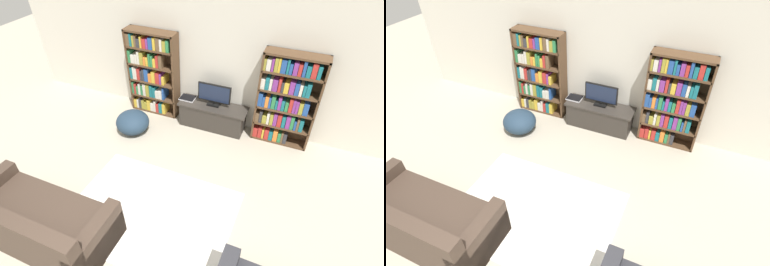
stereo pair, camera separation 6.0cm
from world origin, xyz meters
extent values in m
cube|color=silver|center=(0.00, 4.23, 1.30)|extent=(8.80, 0.06, 2.60)
cube|color=#513823|center=(-1.87, 4.03, 0.87)|extent=(0.04, 0.30, 1.74)
cube|color=#513823|center=(-0.89, 4.03, 0.87)|extent=(0.04, 0.30, 1.74)
cube|color=#513823|center=(-1.38, 4.16, 0.87)|extent=(1.02, 0.04, 1.74)
cube|color=#513823|center=(-1.38, 4.03, 1.72)|extent=(1.02, 0.30, 0.04)
cube|color=#513823|center=(-1.38, 4.03, 0.02)|extent=(0.99, 0.30, 0.04)
cube|color=gold|center=(-1.82, 4.02, 0.13)|extent=(0.07, 0.24, 0.18)
cube|color=silver|center=(-1.76, 4.02, 0.13)|extent=(0.04, 0.24, 0.19)
cube|color=#333338|center=(-1.70, 4.02, 0.14)|extent=(0.06, 0.24, 0.20)
cube|color=#9E9333|center=(-1.64, 4.02, 0.14)|extent=(0.06, 0.24, 0.20)
cube|color=#9E9333|center=(-1.57, 4.02, 0.12)|extent=(0.07, 0.24, 0.17)
cube|color=gold|center=(-1.50, 4.02, 0.16)|extent=(0.07, 0.24, 0.24)
cube|color=silver|center=(-1.42, 4.02, 0.13)|extent=(0.08, 0.24, 0.19)
cube|color=silver|center=(-1.35, 4.02, 0.16)|extent=(0.04, 0.24, 0.25)
cube|color=#B72D28|center=(-1.29, 4.02, 0.13)|extent=(0.06, 0.24, 0.20)
cube|color=#196B75|center=(-1.22, 4.02, 0.15)|extent=(0.07, 0.24, 0.22)
cube|color=gold|center=(-1.14, 4.02, 0.15)|extent=(0.07, 0.24, 0.23)
cube|color=#513823|center=(-1.38, 4.03, 0.37)|extent=(0.99, 0.30, 0.04)
cube|color=#2D7F47|center=(-1.83, 4.02, 0.51)|extent=(0.04, 0.24, 0.26)
cube|color=#B72D28|center=(-1.78, 4.02, 0.50)|extent=(0.04, 0.24, 0.22)
cube|color=#2D7F47|center=(-1.73, 4.02, 0.47)|extent=(0.04, 0.24, 0.17)
cube|color=silver|center=(-1.68, 4.02, 0.50)|extent=(0.05, 0.24, 0.24)
cube|color=#2D7F47|center=(-1.63, 4.02, 0.49)|extent=(0.05, 0.24, 0.20)
cube|color=silver|center=(-1.57, 4.02, 0.51)|extent=(0.06, 0.24, 0.26)
cube|color=#9E9333|center=(-1.49, 4.02, 0.51)|extent=(0.08, 0.24, 0.26)
cube|color=#196B75|center=(-1.41, 4.02, 0.51)|extent=(0.06, 0.24, 0.26)
cube|color=#196B75|center=(-1.35, 4.02, 0.50)|extent=(0.06, 0.24, 0.23)
cube|color=silver|center=(-1.28, 4.02, 0.47)|extent=(0.06, 0.24, 0.17)
cube|color=silver|center=(-1.20, 4.02, 0.48)|extent=(0.08, 0.24, 0.18)
cube|color=#234C99|center=(-1.14, 4.02, 0.51)|extent=(0.04, 0.24, 0.25)
cube|color=#513823|center=(-1.38, 4.03, 0.71)|extent=(0.99, 0.30, 0.04)
cube|color=#196B75|center=(-1.83, 4.02, 0.85)|extent=(0.06, 0.24, 0.23)
cube|color=silver|center=(-1.77, 4.02, 0.86)|extent=(0.04, 0.24, 0.26)
cube|color=silver|center=(-1.73, 4.02, 0.85)|extent=(0.04, 0.24, 0.24)
cube|color=#B72D28|center=(-1.66, 4.02, 0.85)|extent=(0.06, 0.24, 0.24)
cube|color=#333338|center=(-1.60, 4.02, 0.83)|extent=(0.04, 0.24, 0.20)
cube|color=#333338|center=(-1.56, 4.02, 0.85)|extent=(0.04, 0.24, 0.24)
cube|color=#234C99|center=(-1.49, 4.02, 0.86)|extent=(0.08, 0.24, 0.26)
cube|color=orange|center=(-1.41, 4.02, 0.82)|extent=(0.07, 0.24, 0.18)
cube|color=gold|center=(-1.33, 4.02, 0.85)|extent=(0.08, 0.24, 0.24)
cube|color=#B72D28|center=(-1.24, 4.02, 0.84)|extent=(0.08, 0.24, 0.23)
cube|color=#7F338C|center=(-1.17, 4.02, 0.84)|extent=(0.04, 0.24, 0.22)
cube|color=gold|center=(-1.12, 4.02, 0.82)|extent=(0.06, 0.24, 0.17)
cube|color=#513823|center=(-1.38, 4.03, 1.06)|extent=(0.99, 0.30, 0.04)
cube|color=#2D7F47|center=(-1.83, 4.02, 1.20)|extent=(0.05, 0.24, 0.25)
cube|color=silver|center=(-1.75, 4.02, 1.16)|extent=(0.08, 0.24, 0.17)
cube|color=silver|center=(-1.68, 4.02, 1.17)|extent=(0.05, 0.24, 0.18)
cube|color=silver|center=(-1.63, 4.02, 1.21)|extent=(0.05, 0.24, 0.25)
cube|color=#9E9333|center=(-1.56, 4.02, 1.20)|extent=(0.07, 0.24, 0.25)
cube|color=orange|center=(-1.49, 4.02, 1.16)|extent=(0.05, 0.24, 0.16)
cube|color=gold|center=(-1.44, 4.02, 1.16)|extent=(0.05, 0.24, 0.17)
cube|color=#2D7F47|center=(-1.38, 4.02, 1.20)|extent=(0.04, 0.24, 0.25)
cube|color=#2D7F47|center=(-1.34, 4.02, 1.19)|extent=(0.04, 0.24, 0.22)
cube|color=gold|center=(-1.28, 4.02, 1.16)|extent=(0.06, 0.24, 0.17)
cube|color=#B72D28|center=(-1.22, 4.02, 1.20)|extent=(0.05, 0.24, 0.24)
cube|color=brown|center=(-1.15, 4.02, 1.20)|extent=(0.07, 0.24, 0.25)
cube|color=#513823|center=(-1.38, 4.03, 1.41)|extent=(0.99, 0.30, 0.04)
cube|color=brown|center=(-1.82, 4.02, 1.54)|extent=(0.08, 0.24, 0.23)
cube|color=#196B75|center=(-1.75, 4.02, 1.54)|extent=(0.05, 0.24, 0.24)
cube|color=#9E9333|center=(-1.70, 4.02, 1.53)|extent=(0.04, 0.24, 0.21)
cube|color=brown|center=(-1.65, 4.02, 1.53)|extent=(0.04, 0.24, 0.22)
cube|color=#333338|center=(-1.59, 4.02, 1.51)|extent=(0.07, 0.24, 0.16)
cube|color=gold|center=(-1.53, 4.02, 1.53)|extent=(0.04, 0.24, 0.21)
cube|color=#B72D28|center=(-1.47, 4.02, 1.52)|extent=(0.08, 0.24, 0.18)
cube|color=#7F338C|center=(-1.40, 4.02, 1.52)|extent=(0.04, 0.24, 0.19)
cube|color=#234C99|center=(-1.33, 4.02, 1.54)|extent=(0.08, 0.24, 0.22)
cube|color=gold|center=(-1.25, 4.02, 1.54)|extent=(0.05, 0.24, 0.23)
cube|color=brown|center=(-1.18, 4.02, 1.55)|extent=(0.07, 0.24, 0.24)
cube|color=silver|center=(-1.11, 4.02, 1.54)|extent=(0.05, 0.24, 0.23)
cube|color=#9E9333|center=(-1.05, 4.02, 1.53)|extent=(0.07, 0.24, 0.20)
cube|color=#2D7F47|center=(-0.98, 4.02, 1.54)|extent=(0.06, 0.24, 0.22)
cube|color=#513823|center=(0.74, 4.03, 0.87)|extent=(0.04, 0.30, 1.74)
cube|color=#513823|center=(1.73, 4.03, 0.87)|extent=(0.04, 0.30, 1.74)
cube|color=#513823|center=(1.24, 4.16, 0.87)|extent=(1.02, 0.04, 1.74)
cube|color=#513823|center=(1.24, 4.03, 1.72)|extent=(1.02, 0.30, 0.04)
cube|color=#513823|center=(1.24, 4.03, 0.02)|extent=(0.99, 0.30, 0.04)
cube|color=#B72D28|center=(0.80, 4.02, 0.13)|extent=(0.08, 0.24, 0.19)
cube|color=#B72D28|center=(0.89, 4.02, 0.14)|extent=(0.07, 0.24, 0.21)
cube|color=gold|center=(0.95, 4.02, 0.13)|extent=(0.04, 0.24, 0.19)
cube|color=#B72D28|center=(1.02, 4.02, 0.14)|extent=(0.08, 0.24, 0.20)
cube|color=#196B75|center=(1.09, 4.02, 0.13)|extent=(0.07, 0.24, 0.18)
cube|color=orange|center=(1.18, 4.02, 0.15)|extent=(0.08, 0.24, 0.23)
cube|color=#2D7F47|center=(1.25, 4.02, 0.13)|extent=(0.06, 0.24, 0.19)
cube|color=brown|center=(1.30, 4.02, 0.14)|extent=(0.04, 0.24, 0.22)
cube|color=#333338|center=(1.36, 4.02, 0.14)|extent=(0.06, 0.24, 0.20)
cube|color=#513823|center=(1.24, 4.03, 0.37)|extent=(0.99, 0.30, 0.04)
cube|color=brown|center=(0.79, 4.02, 0.47)|extent=(0.06, 0.24, 0.18)
cube|color=#333338|center=(0.85, 4.02, 0.50)|extent=(0.05, 0.24, 0.23)
cube|color=#9E9333|center=(0.93, 4.02, 0.46)|extent=(0.08, 0.24, 0.16)
cube|color=silver|center=(0.99, 4.02, 0.50)|extent=(0.04, 0.24, 0.23)
cube|color=#9E9333|center=(1.05, 4.02, 0.49)|extent=(0.06, 0.24, 0.22)
cube|color=#7F338C|center=(1.12, 4.02, 0.51)|extent=(0.06, 0.24, 0.24)
cube|color=#B72D28|center=(1.19, 4.02, 0.50)|extent=(0.07, 0.24, 0.24)
cube|color=#196B75|center=(1.27, 4.02, 0.50)|extent=(0.06, 0.24, 0.23)
cube|color=#7F338C|center=(1.34, 4.02, 0.51)|extent=(0.07, 0.24, 0.25)
cube|color=#2D7F47|center=(1.41, 4.02, 0.51)|extent=(0.06, 0.24, 0.26)
cube|color=#234C99|center=(1.47, 4.02, 0.48)|extent=(0.04, 0.24, 0.18)
cube|color=brown|center=(1.51, 4.02, 0.50)|extent=(0.04, 0.24, 0.24)
cube|color=#196B75|center=(1.57, 4.02, 0.50)|extent=(0.06, 0.24, 0.23)
cube|color=#513823|center=(1.24, 4.03, 0.71)|extent=(0.99, 0.30, 0.04)
cube|color=#234C99|center=(0.80, 4.02, 0.86)|extent=(0.07, 0.24, 0.25)
cube|color=#234C99|center=(0.86, 4.02, 0.82)|extent=(0.04, 0.24, 0.19)
cube|color=orange|center=(0.92, 4.02, 0.83)|extent=(0.06, 0.24, 0.21)
cube|color=#234C99|center=(0.97, 4.02, 0.83)|extent=(0.04, 0.24, 0.20)
cube|color=#2D7F47|center=(1.03, 4.02, 0.85)|extent=(0.06, 0.24, 0.24)
cube|color=#196B75|center=(1.09, 4.02, 0.82)|extent=(0.04, 0.24, 0.17)
cube|color=#7F338C|center=(1.14, 4.02, 0.85)|extent=(0.05, 0.24, 0.24)
cube|color=#196B75|center=(1.19, 4.02, 0.83)|extent=(0.05, 0.24, 0.19)
cube|color=#2D7F47|center=(1.26, 4.02, 0.82)|extent=(0.06, 0.24, 0.18)
cube|color=#B72D28|center=(1.32, 4.02, 0.86)|extent=(0.06, 0.24, 0.25)
cube|color=#7F338C|center=(1.38, 4.02, 0.86)|extent=(0.04, 0.24, 0.25)
cube|color=#7F338C|center=(1.43, 4.02, 0.85)|extent=(0.05, 0.24, 0.24)
cube|color=#9E9333|center=(1.49, 4.02, 0.84)|extent=(0.07, 0.24, 0.22)
cube|color=#234C99|center=(1.57, 4.02, 0.84)|extent=(0.08, 0.24, 0.23)
cube|color=#513823|center=(1.24, 4.03, 1.06)|extent=(0.99, 0.30, 0.04)
cube|color=silver|center=(0.80, 4.02, 1.17)|extent=(0.07, 0.24, 0.18)
cube|color=#196B75|center=(0.87, 4.02, 1.19)|extent=(0.06, 0.24, 0.22)
cube|color=silver|center=(0.93, 4.02, 1.18)|extent=(0.04, 0.24, 0.21)
cube|color=#7F338C|center=(1.00, 4.02, 1.18)|extent=(0.08, 0.24, 0.21)
cube|color=#B72D28|center=(1.08, 4.02, 1.20)|extent=(0.05, 0.24, 0.24)
cube|color=#333338|center=(1.13, 4.02, 1.17)|extent=(0.04, 0.24, 0.18)
cube|color=gold|center=(1.19, 4.02, 1.17)|extent=(0.08, 0.24, 0.19)
cube|color=#7F338C|center=(1.28, 4.02, 1.19)|extent=(0.08, 0.24, 0.22)
cube|color=#234C99|center=(1.36, 4.02, 1.18)|extent=(0.07, 0.24, 0.21)
cube|color=silver|center=(1.42, 4.02, 1.18)|extent=(0.05, 0.24, 0.20)
cube|color=#196B75|center=(1.47, 4.02, 1.18)|extent=(0.05, 0.24, 0.20)
cube|color=#196B75|center=(1.54, 4.02, 1.20)|extent=(0.07, 0.24, 0.24)
cube|color=#513823|center=(1.24, 4.03, 1.41)|extent=(0.99, 0.30, 0.04)
cube|color=#9E9333|center=(0.78, 4.02, 1.52)|extent=(0.04, 0.24, 0.20)
cube|color=silver|center=(0.84, 4.02, 1.52)|extent=(0.07, 0.24, 0.20)
cube|color=#7F338C|center=(0.91, 4.02, 1.54)|extent=(0.04, 0.24, 0.22)
cube|color=#9E9333|center=(0.96, 4.02, 1.55)|extent=(0.06, 0.24, 0.24)
cube|color=gold|center=(1.01, 4.02, 1.55)|extent=(0.04, 0.24, 0.24)
cube|color=#234C99|center=(1.08, 4.02, 1.54)|extent=(0.08, 0.24, 0.23)
cube|color=#196B75|center=(1.15, 4.02, 1.55)|extent=(0.04, 0.24, 0.25)
cube|color=#234C99|center=(1.19, 4.02, 1.52)|extent=(0.05, 0.24, 0.18)
cube|color=#7F338C|center=(1.26, 4.02, 1.53)|extent=(0.07, 0.24, 0.21)
cube|color=#B72D28|center=(1.33, 4.02, 1.53)|extent=(0.06, 0.24, 0.20)
cube|color=#234C99|center=(1.40, 4.02, 1.55)|extent=(0.05, 0.24, 0.26)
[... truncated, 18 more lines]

